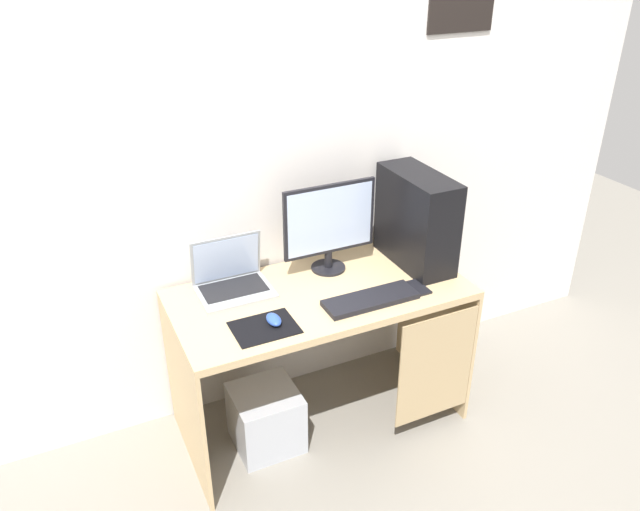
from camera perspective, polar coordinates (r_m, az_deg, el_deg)
ground_plane at (r=3.21m, az=-0.00°, el=-14.65°), size 8.00×8.00×0.00m
wall_back at (r=2.84m, az=-3.13°, el=9.96°), size 4.00×0.05×2.60m
desk at (r=2.85m, az=0.41°, el=-6.02°), size 1.32×0.64×0.74m
pc_tower at (r=2.95m, az=8.87°, el=3.33°), size 0.19×0.45×0.45m
monitor at (r=2.83m, az=0.87°, el=2.82°), size 0.45×0.16×0.43m
laptop at (r=2.79m, az=-8.11°, el=-2.22°), size 0.32×0.25×0.24m
keyboard at (r=2.69m, az=4.67°, el=-4.05°), size 0.42×0.14×0.02m
mousepad at (r=2.53m, az=-5.14°, el=-6.62°), size 0.26×0.20×0.00m
mouse_left at (r=2.54m, az=-4.28°, el=-5.91°), size 0.06×0.10×0.03m
cell_phone at (r=2.82m, az=8.99°, el=-2.94°), size 0.07×0.13×0.01m
subwoofer at (r=3.00m, az=-5.01°, el=-14.67°), size 0.30×0.30×0.30m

